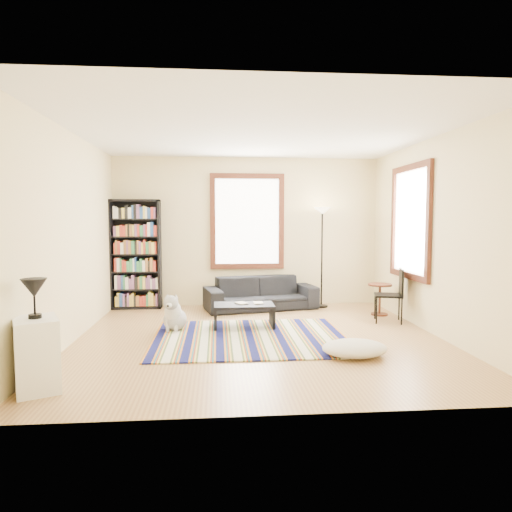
{
  "coord_description": "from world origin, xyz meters",
  "views": [
    {
      "loc": [
        -0.57,
        -6.17,
        1.64
      ],
      "look_at": [
        0.0,
        0.5,
        1.1
      ],
      "focal_mm": 32.0,
      "sensor_mm": 36.0,
      "label": 1
    }
  ],
  "objects": [
    {
      "name": "floor",
      "position": [
        0.0,
        0.0,
        -0.05
      ],
      "size": [
        5.0,
        5.0,
        0.1
      ],
      "primitive_type": "cube",
      "color": "#AC854F",
      "rests_on": "ground"
    },
    {
      "name": "ceiling",
      "position": [
        0.0,
        0.0,
        2.85
      ],
      "size": [
        5.0,
        5.0,
        0.1
      ],
      "primitive_type": "cube",
      "color": "white",
      "rests_on": "floor"
    },
    {
      "name": "wall_back",
      "position": [
        0.0,
        2.55,
        1.4
      ],
      "size": [
        5.0,
        0.1,
        2.8
      ],
      "primitive_type": "cube",
      "color": "beige",
      "rests_on": "floor"
    },
    {
      "name": "wall_front",
      "position": [
        0.0,
        -2.55,
        1.4
      ],
      "size": [
        5.0,
        0.1,
        2.8
      ],
      "primitive_type": "cube",
      "color": "beige",
      "rests_on": "floor"
    },
    {
      "name": "wall_left",
      "position": [
        -2.55,
        0.0,
        1.4
      ],
      "size": [
        0.1,
        5.0,
        2.8
      ],
      "primitive_type": "cube",
      "color": "beige",
      "rests_on": "floor"
    },
    {
      "name": "wall_right",
      "position": [
        2.55,
        0.0,
        1.4
      ],
      "size": [
        0.1,
        5.0,
        2.8
      ],
      "primitive_type": "cube",
      "color": "beige",
      "rests_on": "floor"
    },
    {
      "name": "window_back",
      "position": [
        0.0,
        2.47,
        1.6
      ],
      "size": [
        1.2,
        0.06,
        1.6
      ],
      "primitive_type": "cube",
      "color": "white",
      "rests_on": "wall_back"
    },
    {
      "name": "window_right",
      "position": [
        2.47,
        0.8,
        1.6
      ],
      "size": [
        0.06,
        1.2,
        1.6
      ],
      "primitive_type": "cube",
      "color": "white",
      "rests_on": "wall_right"
    },
    {
      "name": "rug",
      "position": [
        -0.13,
        0.01,
        0.01
      ],
      "size": [
        2.65,
        2.12,
        0.02
      ],
      "primitive_type": "cube",
      "color": "#0D1045",
      "rests_on": "floor"
    },
    {
      "name": "sofa",
      "position": [
        0.22,
        2.05,
        0.29
      ],
      "size": [
        1.19,
        2.13,
        0.59
      ],
      "primitive_type": "imported",
      "rotation": [
        0.0,
        0.0,
        0.21
      ],
      "color": "black",
      "rests_on": "floor"
    },
    {
      "name": "bookshelf",
      "position": [
        -2.06,
        2.32,
        1.0
      ],
      "size": [
        0.9,
        0.3,
        2.0
      ],
      "primitive_type": "cube",
      "color": "black",
      "rests_on": "floor"
    },
    {
      "name": "coffee_table",
      "position": [
        -0.17,
        0.63,
        0.18
      ],
      "size": [
        1.02,
        0.79,
        0.36
      ],
      "primitive_type": "cube",
      "rotation": [
        0.0,
        0.0,
        -0.37
      ],
      "color": "black",
      "rests_on": "floor"
    },
    {
      "name": "book_a",
      "position": [
        -0.27,
        0.63,
        0.37
      ],
      "size": [
        0.24,
        0.22,
        0.02
      ],
      "primitive_type": "imported",
      "rotation": [
        0.0,
        0.0,
        0.53
      ],
      "color": "beige",
      "rests_on": "coffee_table"
    },
    {
      "name": "book_b",
      "position": [
        -0.02,
        0.68,
        0.37
      ],
      "size": [
        0.2,
        0.15,
        0.01
      ],
      "primitive_type": "imported",
      "rotation": [
        0.0,
        0.0,
        0.02
      ],
      "color": "beige",
      "rests_on": "coffee_table"
    },
    {
      "name": "floor_cushion",
      "position": [
        1.06,
        -0.94,
        0.1
      ],
      "size": [
        0.87,
        0.71,
        0.2
      ],
      "primitive_type": "ellipsoid",
      "rotation": [
        0.0,
        0.0,
        -0.17
      ],
      "color": "beige",
      "rests_on": "floor"
    },
    {
      "name": "floor_lamp",
      "position": [
        1.37,
        2.15,
        0.93
      ],
      "size": [
        0.33,
        0.33,
        1.86
      ],
      "primitive_type": null,
      "rotation": [
        0.0,
        0.0,
        -0.11
      ],
      "color": "black",
      "rests_on": "floor"
    },
    {
      "name": "side_table",
      "position": [
        2.2,
        1.34,
        0.27
      ],
      "size": [
        0.41,
        0.41,
        0.54
      ],
      "primitive_type": "cylinder",
      "rotation": [
        0.0,
        0.0,
        0.03
      ],
      "color": "#4E2213",
      "rests_on": "floor"
    },
    {
      "name": "folding_chair",
      "position": [
        2.15,
        0.83,
        0.43
      ],
      "size": [
        0.51,
        0.5,
        0.86
      ],
      "primitive_type": "cube",
      "rotation": [
        0.0,
        0.0,
        -0.28
      ],
      "color": "black",
      "rests_on": "floor"
    },
    {
      "name": "white_cabinet",
      "position": [
        -2.3,
        -1.74,
        0.35
      ],
      "size": [
        0.55,
        0.61,
        0.7
      ],
      "primitive_type": "cube",
      "rotation": [
        0.0,
        0.0,
        0.43
      ],
      "color": "white",
      "rests_on": "floor"
    },
    {
      "name": "table_lamp",
      "position": [
        -2.3,
        -1.74,
        0.89
      ],
      "size": [
        0.27,
        0.27,
        0.38
      ],
      "primitive_type": null,
      "rotation": [
        0.0,
        0.0,
        0.16
      ],
      "color": "black",
      "rests_on": "white_cabinet"
    },
    {
      "name": "dog",
      "position": [
        -1.2,
        0.55,
        0.27
      ],
      "size": [
        0.49,
        0.61,
        0.54
      ],
      "primitive_type": null,
      "rotation": [
        0.0,
        0.0,
        -0.2
      ],
      "color": "silver",
      "rests_on": "floor"
    }
  ]
}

